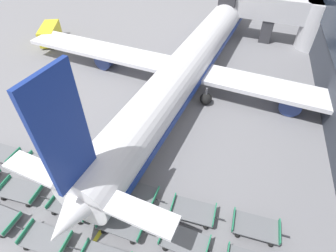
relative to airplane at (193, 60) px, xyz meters
name	(u,v)px	position (x,y,z in m)	size (l,w,h in m)	color
ground_plane	(79,60)	(-15.75, 0.54, -2.85)	(500.00, 500.00, 0.00)	gray
jet_bridge	(283,16)	(9.71, 14.41, 1.10)	(15.83, 5.41, 6.58)	silver
airplane	(193,60)	(0.00, 0.00, 0.00)	(44.00, 46.22, 11.91)	white
service_van	(50,33)	(-22.78, 4.48, -1.55)	(4.17, 5.92, 2.39)	yellow
baggage_dolly_row_near_col_c	(46,239)	(-4.51, -21.82, -2.36)	(3.78, 1.86, 0.92)	slate
baggage_dolly_row_mid_a_col_b	(21,191)	(-8.63, -19.26, -2.36)	(3.80, 1.90, 0.92)	slate
baggage_dolly_row_mid_a_col_c	(72,206)	(-4.25, -19.23, -2.36)	(3.79, 1.89, 0.92)	slate
baggage_dolly_row_mid_a_col_d	(122,224)	(-0.21, -19.41, -2.36)	(3.80, 1.90, 0.92)	slate
baggage_dolly_row_mid_a_col_e	(185,242)	(4.13, -19.31, -2.36)	(3.82, 1.98, 0.92)	slate
baggage_dolly_row_mid_b_col_a	(0,153)	(-12.94, -16.60, -2.36)	(3.79, 1.89, 0.92)	slate
baggage_dolly_row_mid_b_col_b	(42,165)	(-8.73, -16.66, -2.36)	(3.77, 1.84, 0.92)	slate
baggage_dolly_row_mid_b_col_c	(88,179)	(-4.35, -16.80, -2.36)	(3.81, 1.94, 0.92)	slate
baggage_dolly_row_mid_b_col_d	(137,193)	(-0.21, -16.85, -2.36)	(3.79, 1.88, 0.92)	slate
baggage_dolly_row_mid_b_col_e	(193,211)	(4.16, -17.06, -2.36)	(3.78, 1.85, 0.92)	slate
baggage_dolly_row_mid_b_col_f	(255,227)	(8.44, -16.96, -2.36)	(3.78, 1.84, 0.92)	slate
stand_guidance_stripe	(164,135)	(-0.31, -9.85, -2.85)	(4.61, 35.63, 0.01)	yellow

